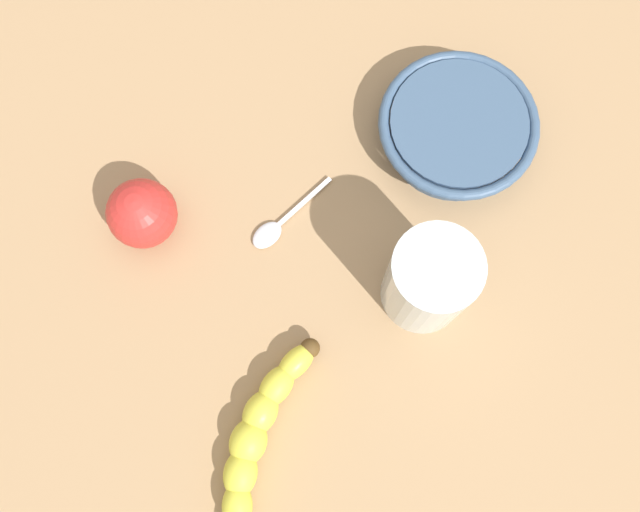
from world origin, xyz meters
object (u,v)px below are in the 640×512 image
object	(u,v)px
smoothie_glass	(429,282)
ceramic_bowl	(457,129)
teaspoon	(272,231)
banana	(256,445)
apple_fruit	(142,213)

from	to	relation	value
smoothie_glass	ceramic_bowl	bearing A→B (deg)	-137.69
smoothie_glass	ceramic_bowl	xyz separation A→B (cm)	(-13.42, -12.21, -2.98)
ceramic_bowl	teaspoon	bearing A→B (deg)	-5.87
banana	ceramic_bowl	xyz separation A→B (cm)	(-36.12, -15.42, 0.77)
teaspoon	ceramic_bowl	bearing A→B (deg)	165.08
ceramic_bowl	teaspoon	xyz separation A→B (cm)	(22.71, -2.33, -2.23)
apple_fruit	teaspoon	distance (cm)	13.66
ceramic_bowl	apple_fruit	world-z (taller)	apple_fruit
smoothie_glass	teaspoon	world-z (taller)	smoothie_glass
teaspoon	apple_fruit	bearing A→B (deg)	-47.47
banana	ceramic_bowl	size ratio (longest dim) A/B	1.09
banana	apple_fruit	bearing A→B (deg)	-134.68
banana	smoothie_glass	xyz separation A→B (cm)	(-22.70, -3.21, 3.75)
smoothie_glass	apple_fruit	distance (cm)	30.18
apple_fruit	banana	bearing A→B (deg)	83.38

